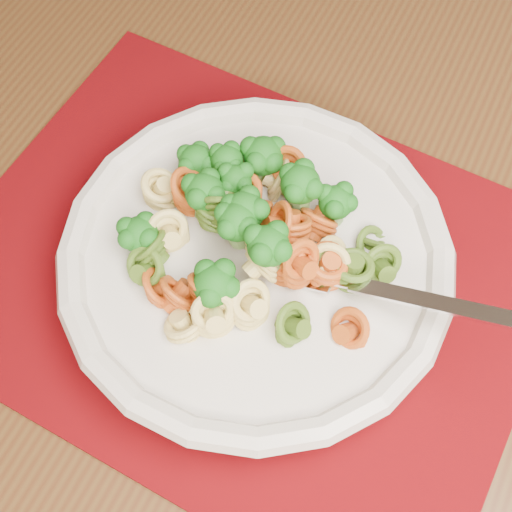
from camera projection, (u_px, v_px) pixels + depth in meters
The scene contains 5 objects.
dining_table at pixel (354, 213), 0.66m from camera, with size 1.64×1.20×0.75m.
placemat at pixel (245, 273), 0.53m from camera, with size 0.42×0.33×0.00m, color #630405.
pasta_bowl at pixel (256, 262), 0.49m from camera, with size 0.27×0.27×0.05m.
pasta_broccoli_heap at pixel (256, 252), 0.48m from camera, with size 0.23×0.23×0.06m, color #EFCC76, non-canonical shape.
fork at pixel (316, 276), 0.47m from camera, with size 0.19×0.02×0.01m, color silver, non-canonical shape.
Camera 1 is at (-0.50, 0.32, 1.22)m, focal length 50.00 mm.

